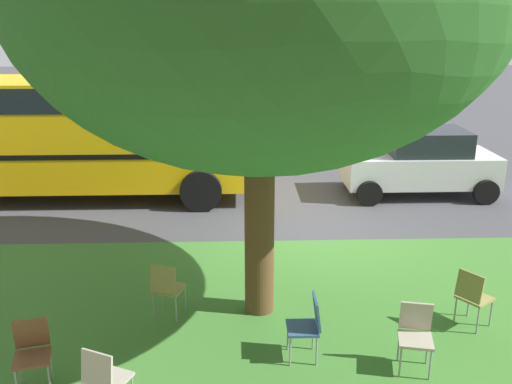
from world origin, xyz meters
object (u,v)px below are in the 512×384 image
Objects in this scene: chair_1 at (416,332)px; chair_5 at (104,377)px; school_bus at (37,126)px; chair_3 at (167,286)px; chair_4 at (32,349)px; parked_car at (420,162)px; chair_0 at (473,294)px; chair_2 at (308,323)px.

chair_1 is 3.80m from chair_5.
school_bus reaches higher than chair_5.
chair_3 is 1.00× the size of chair_4.
parked_car is at bearing -127.14° from chair_5.
chair_3 is (4.40, -0.42, 0.00)m from chair_0.
chair_3 is at bearing -29.24° from chair_2.
chair_5 is 0.08× the size of school_bus.
chair_4 is 1.00× the size of chair_5.
school_bus reaches higher than chair_3.
chair_0 is 1.00× the size of chair_4.
parked_car reaches higher than chair_0.
chair_1 is (1.12, 0.94, 0.00)m from chair_0.
chair_3 is 0.24× the size of parked_car.
chair_5 is (3.72, 0.79, 0.00)m from chair_1.
chair_5 is at bearing 112.26° from school_bus.
school_bus is at bearing -38.24° from chair_0.
school_bus reaches higher than chair_1.
chair_4 is at bearing 46.58° from parked_car.
chair_2 is 9.23m from school_bus.
chair_0 and chair_4 have the same top height.
chair_1 is 1.35m from chair_2.
chair_1 is 0.24× the size of parked_car.
school_bus reaches higher than chair_2.
chair_4 is at bearing 11.32° from chair_0.
chair_1 is 1.00× the size of chair_5.
chair_4 is 8.07m from school_bus.
parked_car is (-7.04, -7.43, 0.32)m from chair_4.
chair_2 and chair_4 have the same top height.
parked_car is (-2.33, -7.21, 0.32)m from chair_1.
chair_4 is (1.42, 1.58, 0.00)m from chair_3.
chair_0 and chair_3 have the same top height.
chair_5 is at bearing 11.94° from chair_1.
school_bus is (3.78, -6.03, 1.24)m from chair_3.
chair_5 is at bearing 78.54° from chair_3.
school_bus is (7.07, -7.38, 1.24)m from chair_1.
chair_2 is at bearing 62.21° from parked_car.
chair_2 is 3.41m from chair_4.
chair_5 is 10.03m from parked_car.
chair_4 is at bearing -29.60° from chair_5.
chair_3 is 7.22m from school_bus.
chair_0 is at bearing -160.39° from chair_5.
chair_5 is (0.43, 2.14, 0.00)m from chair_3.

